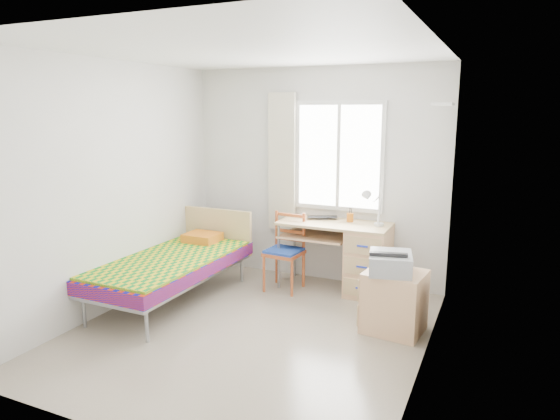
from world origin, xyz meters
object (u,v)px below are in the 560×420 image
Objects in this scene: bed at (175,263)px; desk at (363,257)px; printer at (390,262)px; chair at (286,246)px; cabinet at (394,301)px.

desk is (1.84, 1.07, 0.01)m from bed.
bed reaches higher than printer.
desk is 0.89m from chair.
chair is 1.57m from cabinet.
printer reaches higher than cabinet.
printer is at bearing -60.96° from desk.
chair is at bearing 140.92° from printer.
desk is at bearing 30.97° from bed.
bed is 3.92× the size of printer.
bed is 2.36m from printer.
desk is at bearing 19.07° from chair.
desk reaches higher than printer.
cabinet is at bearing 5.50° from bed.
chair is at bearing 41.80° from bed.
chair is at bearing 161.56° from cabinet.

